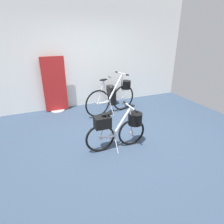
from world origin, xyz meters
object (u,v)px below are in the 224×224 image
folding_bike_foreground (119,127)px  rolling_suitcase (111,95)px  display_bike_left (115,96)px  floor_banner_stand (55,88)px

folding_bike_foreground → rolling_suitcase: (0.79, 2.25, -0.15)m
display_bike_left → folding_bike_foreground: bearing=-111.3°
folding_bike_foreground → display_bike_left: display_bike_left is taller
display_bike_left → rolling_suitcase: (0.17, 0.65, -0.19)m
floor_banner_stand → folding_bike_foreground: 2.44m
folding_bike_foreground → rolling_suitcase: bearing=70.5°
floor_banner_stand → rolling_suitcase: size_ratio=1.76×
rolling_suitcase → floor_banner_stand: bearing=178.2°
folding_bike_foreground → rolling_suitcase: rolling_suitcase is taller
folding_bike_foreground → display_bike_left: bearing=68.7°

